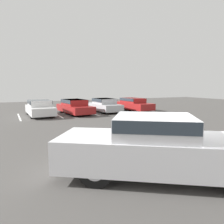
{
  "coord_description": "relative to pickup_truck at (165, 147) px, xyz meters",
  "views": [
    {
      "loc": [
        -4.86,
        -5.42,
        2.48
      ],
      "look_at": [
        0.39,
        5.45,
        1.0
      ],
      "focal_mm": 35.0,
      "sensor_mm": 36.0,
      "label": 1
    }
  ],
  "objects": [
    {
      "name": "ground_plane",
      "position": [
        1.12,
        0.94,
        -0.84
      ],
      "size": [
        60.0,
        60.0,
        0.0
      ],
      "primitive_type": "plane",
      "color": "#4C4947"
    },
    {
      "name": "stall_stripe_a",
      "position": [
        -2.94,
        13.99,
        -0.84
      ],
      "size": [
        0.12,
        4.4,
        0.01
      ],
      "primitive_type": "cube",
      "color": "white",
      "rests_on": "ground_plane"
    },
    {
      "name": "stall_stripe_b",
      "position": [
        0.04,
        13.99,
        -0.84
      ],
      "size": [
        0.12,
        4.4,
        0.01
      ],
      "primitive_type": "cube",
      "color": "white",
      "rests_on": "ground_plane"
    },
    {
      "name": "stall_stripe_c",
      "position": [
        3.03,
        13.99,
        -0.84
      ],
      "size": [
        0.12,
        4.4,
        0.01
      ],
      "primitive_type": "cube",
      "color": "white",
      "rests_on": "ground_plane"
    },
    {
      "name": "stall_stripe_d",
      "position": [
        6.01,
        13.99,
        -0.84
      ],
      "size": [
        0.12,
        4.4,
        0.01
      ],
      "primitive_type": "cube",
      "color": "white",
      "rests_on": "ground_plane"
    },
    {
      "name": "stall_stripe_e",
      "position": [
        9.0,
        13.99,
        -0.84
      ],
      "size": [
        0.12,
        4.4,
        0.01
      ],
      "primitive_type": "cube",
      "color": "white",
      "rests_on": "ground_plane"
    },
    {
      "name": "pickup_truck",
      "position": [
        0.0,
        0.0,
        0.0
      ],
      "size": [
        5.81,
        4.82,
        1.68
      ],
      "rotation": [
        0.0,
        0.0,
        -0.6
      ],
      "color": "silver",
      "rests_on": "ground_plane"
    },
    {
      "name": "parked_sedan_a",
      "position": [
        -1.35,
        14.08,
        -0.17
      ],
      "size": [
        1.91,
        4.46,
        1.28
      ],
      "rotation": [
        0.0,
        0.0,
        -1.55
      ],
      "color": "silver",
      "rests_on": "ground_plane"
    },
    {
      "name": "parked_sedan_b",
      "position": [
        1.57,
        14.09,
        -0.18
      ],
      "size": [
        2.23,
        4.88,
        1.25
      ],
      "rotation": [
        0.0,
        0.0,
        -1.48
      ],
      "color": "maroon",
      "rests_on": "ground_plane"
    },
    {
      "name": "parked_sedan_c",
      "position": [
        4.49,
        14.22,
        -0.18
      ],
      "size": [
        1.9,
        4.28,
        1.25
      ],
      "rotation": [
        0.0,
        0.0,
        -1.54
      ],
      "color": "#B7BABF",
      "rests_on": "ground_plane"
    },
    {
      "name": "parked_sedan_d",
      "position": [
        7.51,
        14.01,
        -0.19
      ],
      "size": [
        2.06,
        4.76,
        1.23
      ],
      "rotation": [
        0.0,
        0.0,
        -1.5
      ],
      "color": "maroon",
      "rests_on": "ground_plane"
    }
  ]
}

